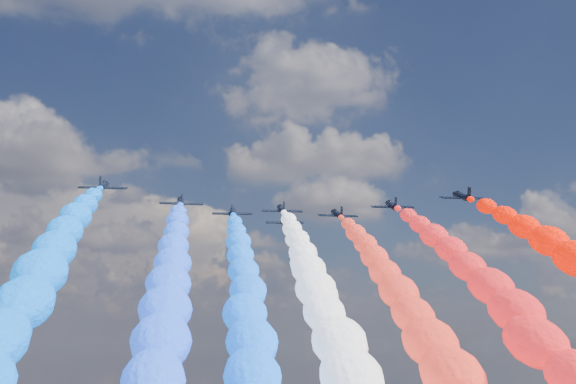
{
  "coord_description": "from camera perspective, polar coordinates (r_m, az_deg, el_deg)",
  "views": [
    {
      "loc": [
        -15.32,
        -133.23,
        77.45
      ],
      "look_at": [
        0.0,
        4.0,
        104.9
      ],
      "focal_mm": 48.28,
      "sensor_mm": 36.0,
      "label": 1
    }
  ],
  "objects": [
    {
      "name": "jet_3",
      "position": [
        147.3,
        -0.47,
        -1.29
      ],
      "size": [
        7.85,
        10.69,
        5.29
      ],
      "primitive_type": null,
      "rotation": [
        0.3,
        0.0,
        0.01
      ],
      "color": "black"
    },
    {
      "name": "trail_5",
      "position": [
        101.84,
        8.75,
        -9.34
      ],
      "size": [
        7.18,
        98.85,
        49.14
      ],
      "primitive_type": null,
      "color": "red"
    },
    {
      "name": "trail_6",
      "position": [
        94.28,
        15.41,
        -8.93
      ],
      "size": [
        7.18,
        98.85,
        49.14
      ],
      "primitive_type": null,
      "color": "red"
    },
    {
      "name": "trail_4",
      "position": [
        109.47,
        2.55,
        -9.58
      ],
      "size": [
        7.18,
        98.85,
        49.14
      ],
      "primitive_type": null,
      "color": "white"
    },
    {
      "name": "trail_3",
      "position": [
        95.49,
        2.65,
        -9.34
      ],
      "size": [
        7.18,
        98.85,
        49.14
      ],
      "primitive_type": null,
      "color": "white"
    },
    {
      "name": "trail_1",
      "position": [
        88.58,
        -9.06,
        -9.06
      ],
      "size": [
        7.18,
        98.85,
        49.14
      ],
      "primitive_type": null,
      "color": "blue"
    },
    {
      "name": "jet_1",
      "position": [
        140.86,
        -7.89,
        -0.73
      ],
      "size": [
        8.4,
        11.08,
        5.29
      ],
      "primitive_type": null,
      "rotation": [
        0.3,
        0.0,
        0.06
      ],
      "color": "black"
    },
    {
      "name": "jet_6",
      "position": [
        144.23,
        7.65,
        -0.98
      ],
      "size": [
        8.32,
        11.03,
        5.29
      ],
      "primitive_type": null,
      "rotation": [
        0.3,
        0.0,
        -0.05
      ],
      "color": "black"
    },
    {
      "name": "trail_2",
      "position": [
        98.53,
        -3.1,
        -9.39
      ],
      "size": [
        7.18,
        98.85,
        49.14
      ],
      "primitive_type": null,
      "color": "#0E5EFB"
    },
    {
      "name": "jet_7",
      "position": [
        137.67,
        12.7,
        -0.31
      ],
      "size": [
        7.81,
        10.66,
        5.29
      ],
      "primitive_type": null,
      "rotation": [
        0.3,
        0.0,
        -0.0
      ],
      "color": "black"
    },
    {
      "name": "trail_0",
      "position": [
        77.34,
        -18.67,
        -8.32
      ],
      "size": [
        7.18,
        98.85,
        49.14
      ],
      "primitive_type": null,
      "color": "#0564F3"
    },
    {
      "name": "jet_4",
      "position": [
        161.08,
        -0.27,
        -2.15
      ],
      "size": [
        8.35,
        11.05,
        5.29
      ],
      "primitive_type": null,
      "rotation": [
        0.3,
        0.0,
        -0.06
      ],
      "color": "black"
    },
    {
      "name": "jet_0",
      "position": [
        129.17,
        -13.45,
        0.43
      ],
      "size": [
        7.78,
        10.64,
        5.29
      ],
      "primitive_type": null,
      "rotation": [
        0.3,
        0.0,
        0.0
      ],
      "color": "black"
    },
    {
      "name": "jet_5",
      "position": [
        152.83,
        3.65,
        -1.63
      ],
      "size": [
        8.29,
        11.01,
        5.29
      ],
      "primitive_type": null,
      "rotation": [
        0.3,
        0.0,
        0.05
      ],
      "color": "black"
    },
    {
      "name": "jet_2",
      "position": [
        150.64,
        -4.12,
        -1.49
      ],
      "size": [
        8.44,
        11.11,
        5.29
      ],
      "primitive_type": null,
      "rotation": [
        0.3,
        0.0,
        -0.06
      ],
      "color": "black"
    }
  ]
}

